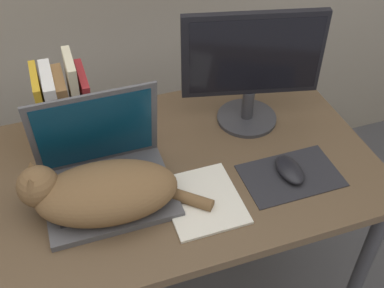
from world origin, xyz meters
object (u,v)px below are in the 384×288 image
(book_row, at_px, (63,104))
(cat, at_px, (100,192))
(laptop, at_px, (105,175))
(external_monitor, at_px, (252,66))
(computer_mouse, at_px, (290,170))
(notepad, at_px, (203,200))

(book_row, bearing_deg, cat, -83.34)
(laptop, height_order, external_monitor, external_monitor)
(book_row, bearing_deg, computer_mouse, -34.08)
(laptop, bearing_deg, external_monitor, 17.39)
(computer_mouse, distance_m, notepad, 0.26)
(computer_mouse, relative_size, book_row, 0.45)
(computer_mouse, height_order, notepad, computer_mouse)
(notepad, bearing_deg, external_monitor, 48.22)
(laptop, relative_size, notepad, 1.49)
(computer_mouse, bearing_deg, notepad, -176.32)
(computer_mouse, distance_m, book_row, 0.66)
(laptop, distance_m, cat, 0.07)
(laptop, distance_m, external_monitor, 0.51)
(external_monitor, xyz_separation_m, notepad, (-0.24, -0.27, -0.19))
(cat, distance_m, external_monitor, 0.55)
(external_monitor, distance_m, book_row, 0.55)
(external_monitor, bearing_deg, computer_mouse, -86.75)
(cat, distance_m, computer_mouse, 0.51)
(laptop, height_order, computer_mouse, laptop)
(cat, distance_m, book_row, 0.33)
(book_row, height_order, notepad, book_row)
(cat, bearing_deg, external_monitor, 23.56)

